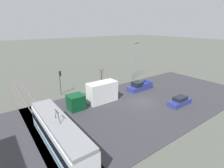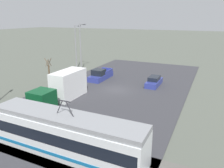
% 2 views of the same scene
% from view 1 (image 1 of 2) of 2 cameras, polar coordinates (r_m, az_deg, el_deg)
% --- Properties ---
extents(ground_plane, '(320.00, 320.00, 0.00)m').
position_cam_1_polar(ground_plane, '(31.13, 9.72, -5.98)').
color(ground_plane, '#565B51').
extents(road_surface, '(19.56, 43.12, 0.08)m').
position_cam_1_polar(road_surface, '(31.11, 9.73, -5.91)').
color(road_surface, '#38383D').
rests_on(road_surface, ground).
extents(rail_bed, '(52.14, 4.40, 0.22)m').
position_cam_1_polar(rail_bed, '(23.73, -18.95, -15.14)').
color(rail_bed, '#5B5954').
rests_on(rail_bed, ground).
extents(light_rail_tram, '(12.61, 2.65, 4.34)m').
position_cam_1_polar(light_rail_tram, '(20.54, -16.82, -15.36)').
color(light_rail_tram, white).
rests_on(light_rail_tram, ground).
extents(box_truck, '(2.36, 8.81, 3.52)m').
position_cam_1_polar(box_truck, '(29.80, -5.15, -3.36)').
color(box_truck, '#0C4723').
rests_on(box_truck, ground).
extents(pickup_truck, '(2.08, 5.60, 1.83)m').
position_cam_1_polar(pickup_truck, '(36.62, 8.98, -0.80)').
color(pickup_truck, navy).
rests_on(pickup_truck, ground).
extents(sedan_car_0, '(1.72, 4.57, 1.43)m').
position_cam_1_polar(sedan_car_0, '(31.66, 21.27, -5.29)').
color(sedan_car_0, navy).
rests_on(sedan_car_0, ground).
extents(traffic_light_pole, '(0.28, 0.47, 4.68)m').
position_cam_1_polar(traffic_light_pole, '(34.58, -16.57, 1.46)').
color(traffic_light_pole, '#47474C').
rests_on(traffic_light_pole, ground).
extents(street_tree, '(0.96, 0.80, 4.00)m').
position_cam_1_polar(street_tree, '(38.23, -3.46, 1.90)').
color(street_tree, brown).
rests_on(street_tree, ground).
extents(street_lamp_near_crossing, '(0.36, 1.95, 8.73)m').
position_cam_1_polar(street_lamp_near_crossing, '(44.21, 6.37, 8.37)').
color(street_lamp_near_crossing, gray).
rests_on(street_lamp_near_crossing, ground).
extents(street_lamp_mid_block, '(0.36, 1.95, 9.07)m').
position_cam_1_polar(street_lamp_mid_block, '(42.07, 6.93, 8.07)').
color(street_lamp_mid_block, gray).
rests_on(street_lamp_mid_block, ground).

